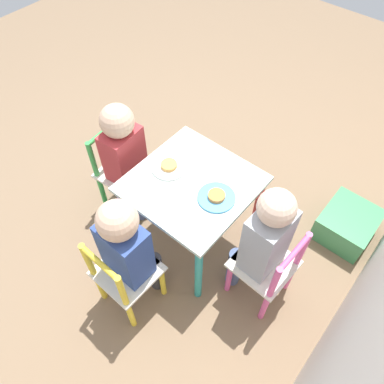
# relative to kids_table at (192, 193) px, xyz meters

# --- Properties ---
(ground_plane) EXTENTS (6.00, 6.00, 0.00)m
(ground_plane) POSITION_rel_kids_table_xyz_m (0.00, 0.00, -0.40)
(ground_plane) COLOR #7F664C
(kids_table) EXTENTS (0.55, 0.55, 0.48)m
(kids_table) POSITION_rel_kids_table_xyz_m (0.00, 0.00, 0.00)
(kids_table) COLOR silver
(kids_table) RESTS_ON ground_plane
(chair_green) EXTENTS (0.28, 0.28, 0.51)m
(chair_green) POSITION_rel_kids_table_xyz_m (0.04, -0.47, -0.15)
(chair_green) COLOR silver
(chair_green) RESTS_ON ground_plane
(chair_pink) EXTENTS (0.27, 0.27, 0.51)m
(chair_pink) POSITION_rel_kids_table_xyz_m (0.02, 0.47, -0.15)
(chair_pink) COLOR silver
(chair_pink) RESTS_ON ground_plane
(chair_yellow) EXTENTS (0.26, 0.26, 0.51)m
(chair_yellow) POSITION_rel_kids_table_xyz_m (0.47, -0.01, -0.15)
(chair_yellow) COLOR silver
(chair_yellow) RESTS_ON ground_plane
(child_front) EXTENTS (0.21, 0.22, 0.73)m
(child_front) POSITION_rel_kids_table_xyz_m (0.04, -0.41, 0.04)
(child_front) COLOR #4C608E
(child_front) RESTS_ON ground_plane
(child_back) EXTENTS (0.21, 0.21, 0.77)m
(child_back) POSITION_rel_kids_table_xyz_m (0.02, 0.41, 0.05)
(child_back) COLOR #4C608E
(child_back) RESTS_ON ground_plane
(child_right) EXTENTS (0.22, 0.20, 0.74)m
(child_right) POSITION_rel_kids_table_xyz_m (0.41, -0.01, 0.04)
(child_right) COLOR #38383D
(child_right) RESTS_ON ground_plane
(plate_front) EXTENTS (0.17, 0.17, 0.03)m
(plate_front) POSITION_rel_kids_table_xyz_m (-0.00, -0.14, 0.09)
(plate_front) COLOR white
(plate_front) RESTS_ON kids_table
(plate_back) EXTENTS (0.17, 0.17, 0.03)m
(plate_back) POSITION_rel_kids_table_xyz_m (0.00, 0.14, 0.09)
(plate_back) COLOR #4C9EE0
(plate_back) RESTS_ON kids_table
(storage_bin) EXTENTS (0.31, 0.27, 0.17)m
(storage_bin) POSITION_rel_kids_table_xyz_m (-0.57, 0.64, -0.32)
(storage_bin) COLOR #3D8E56
(storage_bin) RESTS_ON ground_plane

